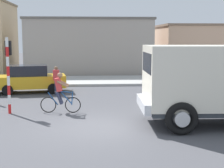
% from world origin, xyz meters
% --- Properties ---
extents(ground_plane, '(120.00, 120.00, 0.00)m').
position_xyz_m(ground_plane, '(0.00, 0.00, 0.00)').
color(ground_plane, '#4C4C51').
extents(sidewalk_far, '(80.00, 5.00, 0.16)m').
position_xyz_m(sidewalk_far, '(0.00, 12.54, 0.08)').
color(sidewalk_far, '#ADADA8').
rests_on(sidewalk_far, ground).
extents(truck_foreground, '(5.49, 2.97, 2.90)m').
position_xyz_m(truck_foreground, '(4.39, -0.00, 1.67)').
color(truck_foreground, silver).
rests_on(truck_foreground, ground).
extents(cyclist, '(1.73, 0.50, 1.72)m').
position_xyz_m(cyclist, '(-1.47, 2.38, 0.86)').
color(cyclist, black).
rests_on(cyclist, ground).
extents(traffic_light_pole, '(0.24, 0.43, 3.20)m').
position_xyz_m(traffic_light_pole, '(-3.60, 2.44, 2.07)').
color(traffic_light_pole, red).
rests_on(traffic_light_pole, ground).
extents(car_red_near, '(4.22, 2.35, 1.60)m').
position_xyz_m(car_red_near, '(-3.71, 7.87, 0.82)').
color(car_red_near, gold).
rests_on(car_red_near, ground).
extents(pedestrian_near_kerb, '(0.34, 0.22, 1.62)m').
position_xyz_m(pedestrian_near_kerb, '(-2.07, 6.82, 0.85)').
color(pedestrian_near_kerb, '#2D334C').
rests_on(pedestrian_near_kerb, ground).
extents(building_mid_block, '(10.83, 5.50, 4.84)m').
position_xyz_m(building_mid_block, '(-0.22, 18.09, 2.42)').
color(building_mid_block, '#9E9389').
rests_on(building_mid_block, ground).
extents(building_corner_right, '(11.08, 7.48, 4.41)m').
position_xyz_m(building_corner_right, '(12.03, 20.69, 2.21)').
color(building_corner_right, tan).
rests_on(building_corner_right, ground).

